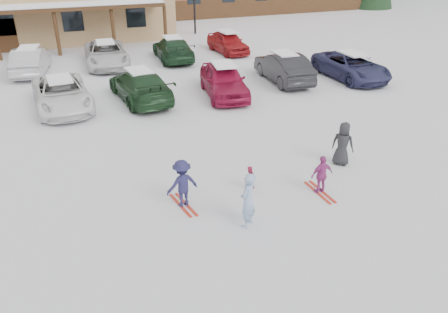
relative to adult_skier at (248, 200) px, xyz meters
name	(u,v)px	position (x,y,z in m)	size (l,w,h in m)	color
ground	(227,203)	(-0.10, 1.21, -0.78)	(160.00, 160.00, 0.00)	white
adult_skier	(248,200)	(0.00, 0.00, 0.00)	(0.57, 0.38, 1.57)	#8AA2C8
toddler_red	(249,178)	(0.83, 1.74, -0.40)	(0.37, 0.29, 0.76)	#D12A5B
child_navy	(182,184)	(-1.32, 1.57, -0.06)	(0.93, 0.54, 1.45)	#1E1D44
skis_child_navy	(183,205)	(-1.32, 1.57, -0.77)	(0.20, 1.40, 0.03)	red
child_magenta	(322,175)	(2.75, 0.74, -0.17)	(0.72, 0.30, 1.23)	#A53580
skis_child_magenta	(320,192)	(2.75, 0.74, -0.77)	(0.20, 1.40, 0.03)	red
bystander_dark	(343,144)	(4.43, 2.11, -0.03)	(0.74, 0.48, 1.51)	#232325
parked_car_2	(62,94)	(-4.06, 11.30, -0.09)	(2.30, 4.99, 1.39)	white
parked_car_3	(140,86)	(-0.56, 11.13, -0.06)	(2.04, 5.01, 1.45)	#1B3A1E
parked_car_4	(224,80)	(3.36, 10.36, 0.00)	(1.84, 4.58, 1.56)	maroon
parked_car_5	(283,67)	(7.19, 11.41, -0.02)	(1.62, 4.66, 1.53)	black
parked_car_6	(351,66)	(10.90, 10.58, -0.09)	(2.32, 5.03, 1.40)	navy
parked_car_9	(31,61)	(-5.39, 17.94, -0.04)	(1.58, 4.53, 1.49)	#B1B1B5
parked_car_10	(106,54)	(-1.16, 18.18, -0.06)	(2.40, 5.20, 1.44)	silver
parked_car_11	(173,49)	(2.95, 18.11, -0.07)	(1.99, 4.89, 1.42)	#1A3821
parked_car_12	(228,42)	(6.91, 18.70, -0.08)	(1.66, 4.13, 1.41)	#AC1B20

